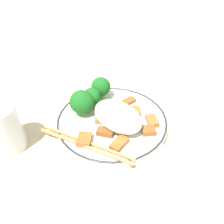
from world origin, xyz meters
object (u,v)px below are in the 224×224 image
at_px(chopsticks, 85,144).
at_px(drinking_glass, 2,129).
at_px(broccoli_back_right, 82,102).
at_px(broccoli_back_left, 101,87).
at_px(broccoli_back_center, 93,96).
at_px(plate, 112,121).

height_order(chopsticks, drinking_glass, drinking_glass).
bearing_deg(drinking_glass, broccoli_back_right, 75.06).
relative_size(broccoli_back_left, chopsticks, 0.28).
height_order(broccoli_back_left, broccoli_back_center, broccoli_back_left).
distance_m(broccoli_back_left, chopsticks, 0.16).
bearing_deg(drinking_glass, chopsticks, 40.03).
bearing_deg(plate, broccoli_back_right, -151.50).
xyz_separation_m(plate, broccoli_back_center, (-0.07, 0.00, 0.03)).
xyz_separation_m(broccoli_back_center, broccoli_back_right, (0.00, -0.04, 0.00)).
xyz_separation_m(broccoli_back_right, drinking_glass, (-0.04, -0.16, 0.00)).
relative_size(broccoli_back_center, drinking_glass, 0.51).
height_order(broccoli_back_center, chopsticks, broccoli_back_center).
xyz_separation_m(broccoli_back_center, chopsticks, (0.08, -0.09, -0.02)).
height_order(broccoli_back_center, drinking_glass, drinking_glass).
height_order(broccoli_back_left, broccoli_back_right, broccoli_back_right).
bearing_deg(drinking_glass, plate, 61.71).
height_order(plate, broccoli_back_left, broccoli_back_left).
relative_size(broccoli_back_right, chopsticks, 0.30).
bearing_deg(plate, chopsticks, -79.80).
relative_size(plate, broccoli_back_left, 4.42).
relative_size(broccoli_back_center, broccoli_back_right, 0.83).
bearing_deg(broccoli_back_left, broccoli_back_center, -73.91).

